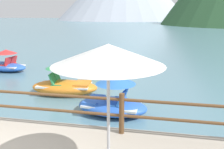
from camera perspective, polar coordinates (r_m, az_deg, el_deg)
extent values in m
plane|color=slate|center=(43.87, 7.43, 9.74)|extent=(200.00, 200.00, 0.00)
cylinder|color=brown|center=(5.70, 2.21, -8.88)|extent=(0.12, 0.12, 0.95)
cylinder|color=brown|center=(6.39, -19.39, -3.97)|extent=(23.80, 0.07, 0.07)
cylinder|color=brown|center=(6.51, -19.12, -7.16)|extent=(23.80, 0.07, 0.07)
cylinder|color=#B2B2B7|center=(4.01, -0.81, -10.88)|extent=(0.05, 0.05, 2.00)
cone|color=white|center=(3.69, -0.87, 4.54)|extent=(1.70, 1.70, 0.32)
ellipsoid|color=orange|center=(9.85, -10.72, -2.90)|extent=(2.64, 1.40, 0.55)
cube|color=silver|center=(9.82, -10.75, -2.35)|extent=(2.07, 1.14, 0.06)
cube|color=#339956|center=(9.65, -12.25, -2.29)|extent=(0.44, 0.44, 0.08)
cube|color=#339956|center=(9.65, -13.33, -1.00)|extent=(0.24, 0.42, 0.43)
cube|color=#339956|center=(10.07, -11.42, -1.56)|extent=(0.44, 0.44, 0.08)
cube|color=#339956|center=(10.07, -12.46, -0.32)|extent=(0.24, 0.42, 0.43)
cube|color=orange|center=(9.63, -6.77, -2.16)|extent=(0.63, 0.86, 0.12)
cone|color=#339956|center=(9.68, -11.67, 2.06)|extent=(1.21, 1.21, 0.22)
ellipsoid|color=blue|center=(14.75, -22.98, 1.59)|extent=(2.53, 1.46, 0.44)
cube|color=silver|center=(14.73, -23.01, 1.88)|extent=(1.98, 1.18, 0.06)
cube|color=red|center=(14.77, -21.92, 2.29)|extent=(0.45, 0.45, 0.08)
cube|color=red|center=(14.62, -21.46, 3.10)|extent=(0.26, 0.42, 0.43)
cube|color=red|center=(14.43, -23.10, 1.92)|extent=(0.45, 0.45, 0.08)
cube|color=red|center=(14.27, -22.64, 2.75)|extent=(0.26, 0.42, 0.43)
cone|color=red|center=(14.53, -22.94, 4.82)|extent=(1.24, 1.24, 0.22)
ellipsoid|color=yellow|center=(12.69, -2.12, 1.03)|extent=(2.30, 1.18, 0.52)
cube|color=silver|center=(12.67, -2.12, 1.43)|extent=(1.80, 0.97, 0.06)
cube|color=orange|center=(12.84, -1.15, 1.92)|extent=(0.41, 0.41, 0.08)
cube|color=orange|center=(12.76, -0.37, 2.86)|extent=(0.21, 0.40, 0.43)
cube|color=orange|center=(12.40, -1.59, 1.49)|extent=(0.41, 0.41, 0.08)
cube|color=orange|center=(12.32, -0.78, 2.46)|extent=(0.21, 0.40, 0.43)
cube|color=yellow|center=(12.81, -4.87, 1.80)|extent=(0.52, 0.81, 0.12)
ellipsoid|color=blue|center=(7.85, 0.06, -7.29)|extent=(2.28, 1.47, 0.49)
cube|color=silver|center=(7.82, 0.06, -6.70)|extent=(1.79, 1.20, 0.06)
cube|color=blue|center=(7.98, 1.72, -5.72)|extent=(0.43, 0.43, 0.08)
cube|color=blue|center=(7.87, 3.00, -4.34)|extent=(0.24, 0.42, 0.43)
cube|color=blue|center=(7.52, 0.70, -6.99)|extent=(0.43, 0.43, 0.08)
cube|color=blue|center=(7.40, 2.05, -5.53)|extent=(0.24, 0.42, 0.43)
cube|color=blue|center=(7.98, -4.09, -5.85)|extent=(0.56, 0.94, 0.12)
cone|color=blue|center=(7.55, 0.85, -1.31)|extent=(1.32, 1.32, 0.22)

